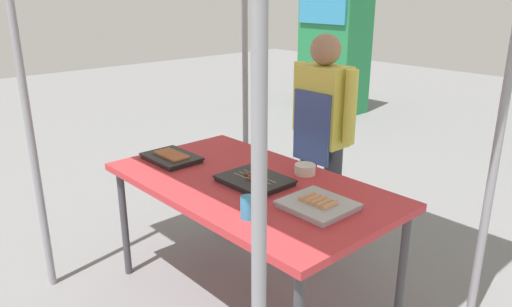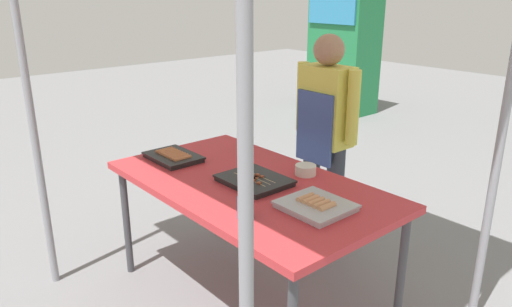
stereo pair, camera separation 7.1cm
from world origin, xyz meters
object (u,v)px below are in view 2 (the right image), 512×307
object	(u,v)px
tray_grilled_sausages	(316,205)
drink_cup_near_edge	(245,207)
condiment_bowl	(306,170)
tray_pork_links	(173,157)
neighbor_stall_right	(344,49)
stall_table	(249,190)
tray_meat_skewers	(254,180)
vendor_woman	(325,127)

from	to	relation	value
tray_grilled_sausages	drink_cup_near_edge	distance (m)	0.35
condiment_bowl	drink_cup_near_edge	world-z (taller)	drink_cup_near_edge
tray_pork_links	neighbor_stall_right	world-z (taller)	neighbor_stall_right
tray_grilled_sausages	tray_pork_links	world-z (taller)	tray_grilled_sausages
stall_table	tray_grilled_sausages	distance (m)	0.48
tray_meat_skewers	condiment_bowl	world-z (taller)	condiment_bowl
drink_cup_near_edge	vendor_woman	xyz separation A→B (m)	(-0.53, 1.12, 0.06)
stall_table	vendor_woman	bearing A→B (deg)	103.37
tray_pork_links	neighbor_stall_right	distance (m)	4.70
stall_table	vendor_woman	xyz separation A→B (m)	(-0.20, 0.83, 0.17)
condiment_bowl	drink_cup_near_edge	xyz separation A→B (m)	(0.20, -0.60, 0.02)
tray_pork_links	drink_cup_near_edge	size ratio (longest dim) A/B	3.33
condiment_bowl	drink_cup_near_edge	bearing A→B (deg)	-71.38
tray_meat_skewers	drink_cup_near_edge	size ratio (longest dim) A/B	3.50
tray_meat_skewers	tray_pork_links	size ratio (longest dim) A/B	1.05
condiment_bowl	neighbor_stall_right	distance (m)	4.71
condiment_bowl	vendor_woman	distance (m)	0.61
tray_grilled_sausages	tray_meat_skewers	size ratio (longest dim) A/B	0.86
condiment_bowl	neighbor_stall_right	xyz separation A→B (m)	(-2.86, 3.75, 0.14)
drink_cup_near_edge	neighbor_stall_right	world-z (taller)	neighbor_stall_right
stall_table	tray_pork_links	xyz separation A→B (m)	(-0.58, -0.12, 0.07)
tray_meat_skewers	neighbor_stall_right	size ratio (longest dim) A/B	0.20
tray_pork_links	condiment_bowl	bearing A→B (deg)	31.48
neighbor_stall_right	tray_grilled_sausages	bearing A→B (deg)	-51.57
tray_grilled_sausages	neighbor_stall_right	distance (m)	5.16
tray_meat_skewers	tray_grilled_sausages	bearing A→B (deg)	1.31
tray_pork_links	condiment_bowl	distance (m)	0.83
condiment_bowl	neighbor_stall_right	bearing A→B (deg)	127.31
tray_pork_links	tray_meat_skewers	bearing A→B (deg)	11.78
condiment_bowl	vendor_woman	xyz separation A→B (m)	(-0.32, 0.52, 0.09)
drink_cup_near_edge	tray_pork_links	bearing A→B (deg)	169.23
vendor_woman	neighbor_stall_right	world-z (taller)	neighbor_stall_right
stall_table	neighbor_stall_right	xyz separation A→B (m)	(-2.73, 4.06, 0.22)
neighbor_stall_right	tray_pork_links	bearing A→B (deg)	-62.75
tray_grilled_sausages	stall_table	bearing A→B (deg)	-178.04
stall_table	condiment_bowl	xyz separation A→B (m)	(0.13, 0.31, 0.08)
tray_grilled_sausages	vendor_woman	distance (m)	1.06
stall_table	condiment_bowl	distance (m)	0.34
tray_pork_links	vendor_woman	world-z (taller)	vendor_woman
tray_grilled_sausages	neighbor_stall_right	bearing A→B (deg)	128.43
drink_cup_near_edge	tray_grilled_sausages	bearing A→B (deg)	64.76
stall_table	tray_meat_skewers	size ratio (longest dim) A/B	4.40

